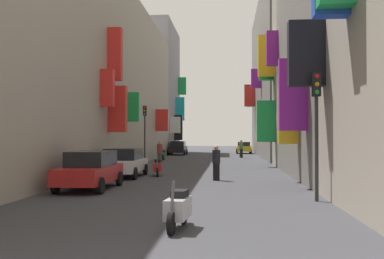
# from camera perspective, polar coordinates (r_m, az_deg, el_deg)

# --- Properties ---
(ground_plane) EXTENTS (140.00, 140.00, 0.00)m
(ground_plane) POSITION_cam_1_polar(r_m,az_deg,el_deg) (34.10, 1.50, -4.36)
(ground_plane) COLOR #38383D
(building_left_mid_a) EXTENTS (7.17, 40.46, 12.56)m
(building_left_mid_a) POSITION_cam_1_polar(r_m,az_deg,el_deg) (33.38, -12.65, 6.38)
(building_left_mid_a) COLOR #9E9384
(building_left_mid_a) RESTS_ON ground
(building_left_mid_b) EXTENTS (7.19, 12.13, 15.94)m
(building_left_mid_b) POSITION_cam_1_polar(r_m,az_deg,el_deg) (59.04, -5.03, 4.84)
(building_left_mid_b) COLOR gray
(building_left_mid_b) RESTS_ON ground
(building_right_mid_b) EXTENTS (7.27, 3.35, 20.38)m
(building_right_mid_b) POSITION_cam_1_polar(r_m,az_deg,el_deg) (34.17, 15.15, 12.80)
(building_right_mid_b) COLOR gray
(building_right_mid_b) RESTS_ON ground
(building_right_far) EXTENTS (7.30, 27.89, 16.73)m
(building_right_far) POSITION_cam_1_polar(r_m,az_deg,el_deg) (50.82, 11.58, 6.25)
(building_right_far) COLOR slate
(building_right_far) RESTS_ON ground
(parked_car_white) EXTENTS (1.97, 4.31, 1.46)m
(parked_car_white) POSITION_cam_1_polar(r_m,az_deg,el_deg) (24.04, -8.46, -3.99)
(parked_car_white) COLOR white
(parked_car_white) RESTS_ON ground
(parked_car_black) EXTENTS (1.92, 4.29, 1.55)m
(parked_car_black) POSITION_cam_1_polar(r_m,az_deg,el_deg) (52.74, -1.73, -2.26)
(parked_car_black) COLOR black
(parked_car_black) RESTS_ON ground
(parked_car_yellow) EXTENTS (1.84, 3.96, 1.43)m
(parked_car_yellow) POSITION_cam_1_polar(r_m,az_deg,el_deg) (57.22, 6.39, -2.20)
(parked_car_yellow) COLOR gold
(parked_car_yellow) RESTS_ON ground
(parked_car_red) EXTENTS (1.85, 4.31, 1.49)m
(parked_car_red) POSITION_cam_1_polar(r_m,az_deg,el_deg) (18.64, -12.43, -4.83)
(parked_car_red) COLOR #B21E1E
(parked_car_red) RESTS_ON ground
(scooter_silver) EXTENTS (0.55, 1.78, 1.13)m
(scooter_silver) POSITION_cam_1_polar(r_m,az_deg,el_deg) (10.46, -1.74, -9.69)
(scooter_silver) COLOR #ADADB2
(scooter_silver) RESTS_ON ground
(scooter_green) EXTENTS (0.52, 1.79, 1.13)m
(scooter_green) POSITION_cam_1_polar(r_m,az_deg,el_deg) (40.97, -3.53, -3.13)
(scooter_green) COLOR #287F3D
(scooter_green) RESTS_ON ground
(scooter_red) EXTENTS (0.58, 1.79, 1.13)m
(scooter_red) POSITION_cam_1_polar(r_m,az_deg,el_deg) (24.49, -4.28, -4.64)
(scooter_red) COLOR red
(scooter_red) RESTS_ON ground
(pedestrian_crossing) EXTENTS (0.53, 0.53, 1.66)m
(pedestrian_crossing) POSITION_cam_1_polar(r_m,az_deg,el_deg) (21.85, 3.01, -4.14)
(pedestrian_crossing) COLOR black
(pedestrian_crossing) RESTS_ON ground
(pedestrian_near_left) EXTENTS (0.47, 0.47, 1.78)m
(pedestrian_near_left) POSITION_cam_1_polar(r_m,az_deg,el_deg) (32.56, -4.01, -2.96)
(pedestrian_near_left) COLOR #393939
(pedestrian_near_left) RESTS_ON ground
(pedestrian_near_right) EXTENTS (0.43, 0.43, 1.78)m
(pedestrian_near_right) POSITION_cam_1_polar(r_m,az_deg,el_deg) (45.63, 6.08, -2.36)
(pedestrian_near_right) COLOR black
(pedestrian_near_right) RESTS_ON ground
(traffic_light_near_corner) EXTENTS (0.26, 0.34, 4.42)m
(traffic_light_near_corner) POSITION_cam_1_polar(r_m,az_deg,el_deg) (35.33, -5.84, 0.63)
(traffic_light_near_corner) COLOR #2D2D2D
(traffic_light_near_corner) RESTS_ON ground
(traffic_light_far_corner) EXTENTS (0.26, 0.34, 4.11)m
(traffic_light_far_corner) POSITION_cam_1_polar(r_m,az_deg,el_deg) (15.31, 15.10, 1.92)
(traffic_light_far_corner) COLOR #2D2D2D
(traffic_light_far_corner) RESTS_ON ground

